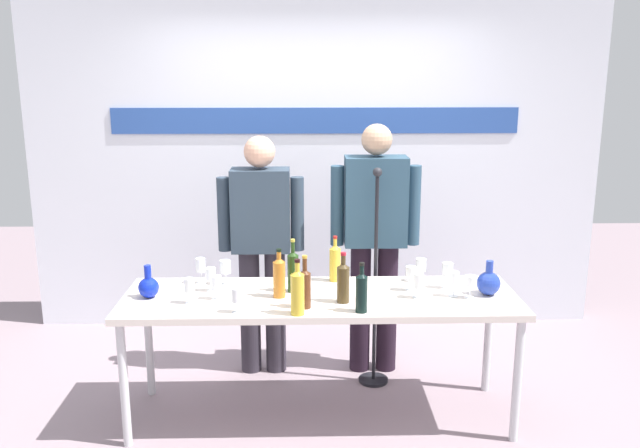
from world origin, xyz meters
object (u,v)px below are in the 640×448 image
Objects in this scene: wine_glass_right_0 at (454,279)px; wine_glass_right_3 at (411,274)px; wine_bottle_1 at (343,281)px; wine_glass_left_3 at (211,275)px; wine_glass_left_1 at (237,296)px; microphone_stand at (375,314)px; presenter_left at (261,241)px; display_table at (321,305)px; decanter_blue_right at (489,283)px; wine_bottle_3 at (335,262)px; wine_glass_left_0 at (225,267)px; wine_glass_left_4 at (201,266)px; wine_glass_right_1 at (421,265)px; presenter_right at (375,233)px; wine_bottle_2 at (297,291)px; wine_glass_left_2 at (189,286)px; wine_bottle_4 at (293,270)px; wine_glass_right_2 at (471,282)px; decanter_blue_left at (149,287)px; wine_bottle_6 at (279,276)px; wine_bottle_5 at (305,287)px; wine_bottle_0 at (362,291)px; wine_glass_left_5 at (216,283)px; wine_glass_right_5 at (418,282)px; wine_glass_right_4 at (448,270)px.

wine_glass_right_0 is 1.00× the size of wine_glass_right_3.
wine_bottle_1 reaches higher than wine_glass_left_3.
wine_glass_left_1 is 1.16m from microphone_stand.
presenter_left is at bearing 149.76° from wine_glass_right_0.
display_table is 11.13× the size of decanter_blue_right.
wine_bottle_3 reaches higher than wine_glass_right_0.
wine_glass_left_0 is 1.02× the size of wine_glass_right_3.
display_table is at bearing -18.31° from wine_glass_left_4.
wine_glass_left_1 is at bearing -154.95° from wine_glass_right_1.
presenter_right is (0.39, 0.65, 0.27)m from display_table.
wine_glass_right_1 is (0.77, 0.55, -0.03)m from wine_bottle_2.
wine_glass_left_0 is (-0.58, 0.22, 0.17)m from display_table.
wine_glass_left_2 is at bearing -176.97° from wine_glass_right_0.
wine_glass_right_1 is at bearing -21.37° from presenter_left.
wine_glass_right_0 is (1.52, -0.28, -0.01)m from wine_glass_left_4.
wine_bottle_4 reaches higher than wine_glass_right_0.
wine_glass_left_2 is 0.92× the size of wine_glass_left_4.
wine_glass_right_2 is at bearing -6.02° from wine_glass_left_3.
microphone_stand reaches higher than decanter_blue_left.
wine_bottle_4 reaches higher than wine_bottle_1.
wine_bottle_2 is at bearing -37.25° from wine_glass_left_3.
wine_bottle_4 is 1.11× the size of wine_bottle_6.
wine_bottle_5 reaches higher than wine_glass_right_2.
wine_glass_right_2 is 0.36m from wine_glass_right_3.
wine_glass_left_2 is (0.25, -0.10, 0.04)m from decanter_blue_left.
wine_glass_left_3 is at bearing 164.39° from wine_bottle_6.
wine_bottle_2 reaches higher than decanter_blue_right.
wine_bottle_4 is 2.20× the size of wine_glass_right_1.
wine_bottle_0 is 1.96× the size of wine_glass_left_3.
wine_bottle_4 is 0.82m from wine_glass_right_1.
wine_glass_left_3 is (-0.27, -0.55, -0.06)m from presenter_left.
wine_glass_left_5 is at bearing -179.32° from wine_glass_right_0.
wine_bottle_1 is 0.23m from wine_bottle_5.
wine_bottle_6 is 1.98× the size of wine_glass_right_1.
wine_bottle_4 reaches higher than wine_glass_right_5.
wine_glass_left_1 is (-0.08, -0.91, -0.06)m from presenter_left.
wine_glass_left_2 is at bearing 151.62° from wine_glass_left_1.
presenter_right is at bearing 61.34° from wine_bottle_2.
decanter_blue_left is 1.24× the size of wine_glass_right_4.
wine_glass_right_0 is at bearing 10.88° from wine_bottle_5.
wine_glass_left_3 is (-0.66, 0.10, 0.16)m from display_table.
presenter_left is at bearing 64.49° from wine_glass_left_2.
wine_glass_left_5 is (-0.47, 0.25, -0.04)m from wine_bottle_2.
wine_glass_left_5 is 1.38m from wine_glass_right_0.
wine_glass_left_4 is 1.54m from wine_glass_right_0.
wine_glass_left_0 is 1.13m from wine_glass_right_3.
microphone_stand reaches higher than wine_glass_left_2.
wine_glass_right_3 is (0.45, -0.19, -0.02)m from wine_bottle_3.
wine_glass_right_4 is at bearing 0.78° from wine_glass_left_3.
decanter_blue_left reaches higher than wine_glass_right_4.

